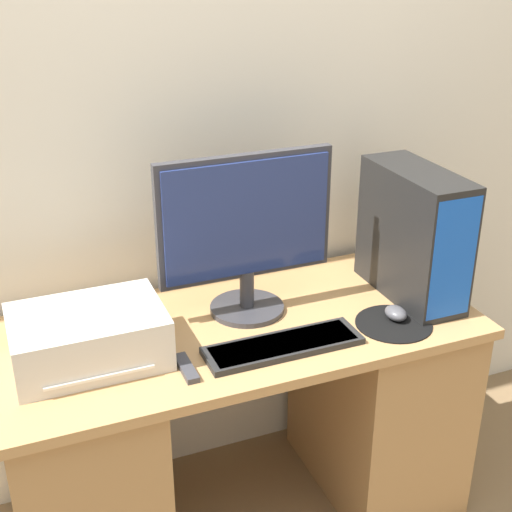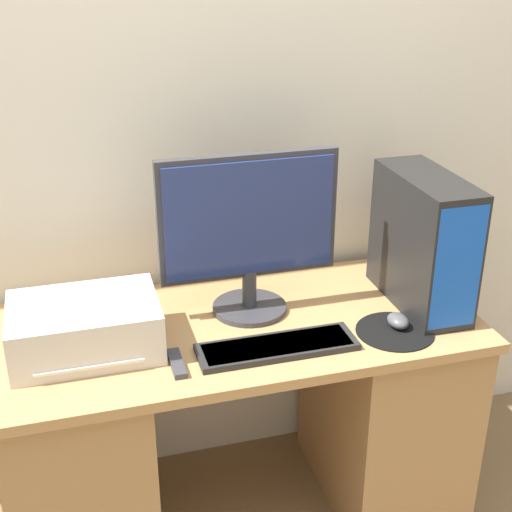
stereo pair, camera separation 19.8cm
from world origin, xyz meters
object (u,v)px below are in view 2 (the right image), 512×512
Objects in this scene: keyboard at (277,347)px; computer_tower at (423,241)px; printer at (85,328)px; monitor at (249,227)px; remote_control at (177,363)px; mouse at (398,321)px.

computer_tower reaches higher than keyboard.
computer_tower is at bearing 0.35° from printer.
monitor is at bearing 93.02° from keyboard.
remote_control is (0.22, -0.14, -0.06)m from printer.
printer reaches higher than keyboard.
mouse is at bearing 2.83° from keyboard.
printer is (-0.48, -0.10, -0.20)m from monitor.
keyboard is 1.09× the size of computer_tower.
computer_tower is 1.02× the size of printer.
computer_tower reaches higher than printer.
mouse is (0.38, -0.22, -0.24)m from monitor.
mouse reaches higher than keyboard.
keyboard is (0.01, -0.24, -0.26)m from monitor.
keyboard is at bearing -86.98° from monitor.
keyboard is 0.37m from mouse.
printer is at bearing 164.10° from keyboard.
mouse is 0.19× the size of computer_tower.
computer_tower is 0.81m from remote_control.
keyboard is 0.27m from remote_control.
computer_tower is at bearing 11.01° from remote_control.
monitor is 1.19× the size of keyboard.
printer is at bearing -168.46° from monitor.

